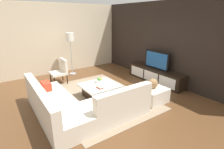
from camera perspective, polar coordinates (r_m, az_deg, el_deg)
ground_plane at (r=5.09m, az=-4.39°, el=-7.95°), size 14.00×14.00×0.00m
feature_wall_back at (r=6.41m, az=16.83°, el=10.06°), size 6.40×0.12×2.80m
side_wall_left at (r=7.61m, az=-15.99°, el=11.40°), size 0.12×5.20×2.80m
area_rug at (r=5.17m, az=-4.96°, el=-7.48°), size 3.41×2.48×0.01m
media_console at (r=6.45m, az=14.18°, el=-0.22°), size 2.29×0.49×0.50m
television at (r=6.29m, az=14.59°, el=4.68°), size 1.03×0.06×0.64m
sectional_couch at (r=4.20m, az=-11.32°, el=-10.14°), size 2.46×2.35×0.82m
coffee_table at (r=5.13m, az=-4.06°, el=-5.24°), size 0.92×1.03×0.38m
accent_chair_near at (r=6.34m, az=-16.68°, el=1.50°), size 0.55×0.52×0.87m
floor_lamp at (r=7.06m, az=-13.77°, el=11.19°), size 0.31×0.31×1.69m
ottoman at (r=5.00m, az=13.19°, el=-6.44°), size 0.70×0.70×0.40m
fruit_bowl at (r=5.24m, az=-4.20°, el=-2.01°), size 0.28×0.28×0.14m
decorative_ball at (r=4.87m, az=13.48°, el=-2.87°), size 0.27×0.27×0.27m
book_stack at (r=4.82m, az=-4.06°, el=-4.27°), size 0.20×0.14×0.05m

